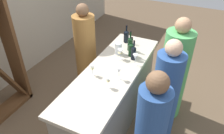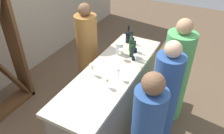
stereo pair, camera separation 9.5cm
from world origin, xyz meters
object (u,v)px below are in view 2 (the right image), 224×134
Objects in this scene: wine_bottle_second_right_near_black at (128,36)px; person_center_guest at (164,100)px; wine_glass_near_right at (107,80)px; person_server_behind at (88,55)px; wine_glass_near_left at (136,58)px; wine_bottle_leftmost_near_black at (134,53)px; wine_glass_far_center at (92,68)px; wine_glass_near_center at (118,71)px; water_pitcher at (119,49)px; wine_glass_far_left at (121,53)px; wine_bottle_center_dark_green at (132,43)px; wine_bottle_second_left_dark_green at (133,49)px; person_right_guest at (175,76)px.

person_center_guest is at bearing -132.40° from wine_bottle_second_right_near_black.
wine_glass_near_right is 0.09× the size of person_server_behind.
person_center_guest is (-0.23, -0.50, -0.36)m from wine_glass_near_left.
wine_bottle_leftmost_near_black reaches higher than wine_glass_far_center.
water_pitcher is (0.55, 0.25, -0.04)m from wine_glass_near_center.
person_center_guest is (-0.78, -0.85, -0.35)m from wine_bottle_second_right_near_black.
wine_bottle_center_dark_green is at bearing -6.20° from wine_glass_far_left.
wine_bottle_center_dark_green is 2.16× the size of wine_glass_near_right.
wine_bottle_leftmost_near_black is 0.19× the size of person_center_guest.
wine_bottle_second_right_near_black is 0.73m from person_server_behind.
wine_bottle_second_left_dark_green is at bearing 12.05° from person_server_behind.
person_center_guest is (0.36, -0.62, -0.34)m from wine_glass_near_right.
wine_bottle_leftmost_near_black is at bearing -0.09° from wine_glass_near_center.
wine_glass_near_right is at bearing -179.36° from wine_bottle_second_left_dark_green.
person_right_guest reaches higher than wine_glass_near_right.
wine_bottle_center_dark_green is 0.29m from wine_glass_far_left.
wine_bottle_second_left_dark_green is at bearing 0.64° from wine_glass_near_right.
water_pitcher is at bearing 97.08° from wine_bottle_second_left_dark_green.
person_server_behind reaches higher than wine_bottle_second_right_near_black.
wine_glass_near_left is 0.97× the size of wine_glass_near_center.
wine_bottle_center_dark_green reaches higher than wine_glass_near_right.
person_center_guest is at bearing -76.20° from wine_glass_far_center.
wine_glass_near_right is at bearing -174.71° from wine_bottle_center_dark_green.
wine_glass_far_center is (-0.45, 0.40, -0.01)m from wine_glass_near_left.
wine_glass_near_left is 0.69m from person_right_guest.
wine_glass_near_left is 0.24m from wine_glass_far_left.
wine_glass_near_right is 1.16m from person_server_behind.
wine_bottle_second_left_dark_green reaches higher than wine_glass_far_left.
wine_glass_far_center is at bearing 32.85° from person_right_guest.
person_right_guest reaches higher than wine_glass_far_center.
wine_bottle_second_left_dark_green is at bearing 39.01° from wine_bottle_leftmost_near_black.
wine_bottle_center_dark_green is 1.85× the size of wine_glass_near_center.
wine_bottle_second_left_dark_green is 1.88× the size of wine_glass_far_left.
wine_glass_near_right is 0.92× the size of wine_glass_far_left.
wine_glass_near_center is 0.60m from water_pitcher.
wine_glass_far_left is (-0.50, -0.12, -0.00)m from wine_bottle_second_right_near_black.
wine_glass_near_left is at bearing 25.88° from person_right_guest.
wine_glass_near_right is 0.84× the size of water_pitcher.
wine_glass_near_left is 0.95× the size of water_pitcher.
wine_glass_near_right is at bearing -168.39° from wine_bottle_second_right_near_black.
wine_glass_far_left is 0.10× the size of person_right_guest.
person_server_behind is at bearing 77.33° from wine_glass_near_left.
wine_glass_near_left is 0.66m from person_center_guest.
wine_bottle_center_dark_green reaches higher than wine_glass_far_left.
wine_glass_near_center reaches higher than wine_glass_near_left.
wine_glass_near_center is 0.69m from person_center_guest.
wine_bottle_leftmost_near_black is 1.79× the size of wine_glass_near_left.
person_right_guest is at bearing -69.44° from wine_bottle_leftmost_near_black.
person_server_behind is at bearing 100.79° from wine_bottle_center_dark_green.
wine_bottle_leftmost_near_black is 0.18m from wine_glass_far_left.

